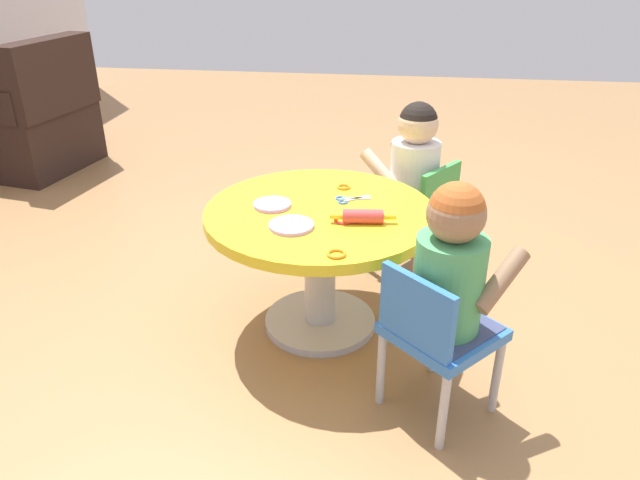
{
  "coord_description": "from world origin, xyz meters",
  "views": [
    {
      "loc": [
        -1.96,
        -0.27,
        1.38
      ],
      "look_at": [
        0.0,
        0.0,
        0.38
      ],
      "focal_mm": 33.34,
      "sensor_mm": 36.0,
      "label": 1
    }
  ],
  "objects_px": {
    "seated_child_left": "(452,265)",
    "rolling_pin": "(363,216)",
    "child_chair_left": "(436,333)",
    "seated_child_right": "(414,161)",
    "child_chair_right": "(418,212)",
    "craft_scissors": "(348,199)",
    "armchair_dark": "(30,123)",
    "craft_table": "(320,240)"
  },
  "relations": [
    {
      "from": "rolling_pin",
      "to": "craft_table",
      "type": "bearing_deg",
      "value": 59.27
    },
    {
      "from": "craft_table",
      "to": "seated_child_right",
      "type": "height_order",
      "value": "seated_child_right"
    },
    {
      "from": "seated_child_left",
      "to": "armchair_dark",
      "type": "xyz_separation_m",
      "value": [
        1.97,
        2.59,
        -0.22
      ]
    },
    {
      "from": "craft_table",
      "to": "seated_child_right",
      "type": "relative_size",
      "value": 1.66
    },
    {
      "from": "child_chair_left",
      "to": "seated_child_left",
      "type": "relative_size",
      "value": 1.05
    },
    {
      "from": "rolling_pin",
      "to": "craft_scissors",
      "type": "relative_size",
      "value": 1.62
    },
    {
      "from": "craft_table",
      "to": "armchair_dark",
      "type": "xyz_separation_m",
      "value": [
        1.56,
        2.15,
        -0.07
      ]
    },
    {
      "from": "craft_table",
      "to": "seated_child_left",
      "type": "xyz_separation_m",
      "value": [
        -0.41,
        -0.45,
        0.15
      ]
    },
    {
      "from": "child_chair_left",
      "to": "craft_scissors",
      "type": "height_order",
      "value": "child_chair_left"
    },
    {
      "from": "armchair_dark",
      "to": "seated_child_left",
      "type": "bearing_deg",
      "value": -127.24
    },
    {
      "from": "child_chair_right",
      "to": "seated_child_right",
      "type": "bearing_deg",
      "value": 55.28
    },
    {
      "from": "child_chair_right",
      "to": "rolling_pin",
      "type": "bearing_deg",
      "value": 159.95
    },
    {
      "from": "craft_table",
      "to": "rolling_pin",
      "type": "xyz_separation_m",
      "value": [
        -0.1,
        -0.16,
        0.15
      ]
    },
    {
      "from": "child_chair_left",
      "to": "seated_child_right",
      "type": "xyz_separation_m",
      "value": [
        0.93,
        0.08,
        0.23
      ]
    },
    {
      "from": "child_chair_left",
      "to": "rolling_pin",
      "type": "bearing_deg",
      "value": 37.06
    },
    {
      "from": "rolling_pin",
      "to": "child_chair_left",
      "type": "bearing_deg",
      "value": -142.94
    },
    {
      "from": "child_chair_left",
      "to": "seated_child_right",
      "type": "height_order",
      "value": "seated_child_right"
    },
    {
      "from": "seated_child_left",
      "to": "rolling_pin",
      "type": "xyz_separation_m",
      "value": [
        0.31,
        0.28,
        -0.0
      ]
    },
    {
      "from": "seated_child_left",
      "to": "seated_child_right",
      "type": "relative_size",
      "value": 1.0
    },
    {
      "from": "child_chair_right",
      "to": "craft_scissors",
      "type": "height_order",
      "value": "child_chair_right"
    },
    {
      "from": "child_chair_left",
      "to": "rolling_pin",
      "type": "relative_size",
      "value": 2.32
    },
    {
      "from": "seated_child_left",
      "to": "seated_child_right",
      "type": "xyz_separation_m",
      "value": [
        0.91,
        0.11,
        0.0
      ]
    },
    {
      "from": "seated_child_left",
      "to": "rolling_pin",
      "type": "bearing_deg",
      "value": 42.43
    },
    {
      "from": "child_chair_left",
      "to": "armchair_dark",
      "type": "relative_size",
      "value": 0.63
    },
    {
      "from": "child_chair_right",
      "to": "rolling_pin",
      "type": "height_order",
      "value": "rolling_pin"
    },
    {
      "from": "craft_table",
      "to": "craft_scissors",
      "type": "xyz_separation_m",
      "value": [
        0.1,
        -0.09,
        0.13
      ]
    },
    {
      "from": "seated_child_right",
      "to": "craft_scissors",
      "type": "xyz_separation_m",
      "value": [
        -0.4,
        0.25,
        -0.02
      ]
    },
    {
      "from": "craft_table",
      "to": "child_chair_left",
      "type": "bearing_deg",
      "value": -136.13
    },
    {
      "from": "craft_table",
      "to": "child_chair_right",
      "type": "xyz_separation_m",
      "value": [
        0.48,
        -0.37,
        -0.07
      ]
    },
    {
      "from": "seated_child_left",
      "to": "rolling_pin",
      "type": "height_order",
      "value": "seated_child_left"
    },
    {
      "from": "child_chair_left",
      "to": "craft_scissors",
      "type": "bearing_deg",
      "value": 31.35
    },
    {
      "from": "seated_child_left",
      "to": "craft_table",
      "type": "bearing_deg",
      "value": 47.66
    },
    {
      "from": "armchair_dark",
      "to": "craft_scissors",
      "type": "height_order",
      "value": "armchair_dark"
    },
    {
      "from": "craft_table",
      "to": "seated_child_left",
      "type": "bearing_deg",
      "value": -132.34
    },
    {
      "from": "armchair_dark",
      "to": "rolling_pin",
      "type": "height_order",
      "value": "armchair_dark"
    },
    {
      "from": "seated_child_right",
      "to": "craft_scissors",
      "type": "bearing_deg",
      "value": 148.63
    },
    {
      "from": "seated_child_right",
      "to": "child_chair_right",
      "type": "bearing_deg",
      "value": -124.72
    },
    {
      "from": "child_chair_left",
      "to": "armchair_dark",
      "type": "distance_m",
      "value": 3.25
    },
    {
      "from": "child_chair_right",
      "to": "seated_child_right",
      "type": "xyz_separation_m",
      "value": [
        0.02,
        0.03,
        0.23
      ]
    },
    {
      "from": "armchair_dark",
      "to": "seated_child_right",
      "type": "bearing_deg",
      "value": -113.2
    },
    {
      "from": "child_chair_left",
      "to": "child_chair_right",
      "type": "distance_m",
      "value": 0.91
    },
    {
      "from": "craft_table",
      "to": "seated_child_left",
      "type": "height_order",
      "value": "seated_child_left"
    }
  ]
}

